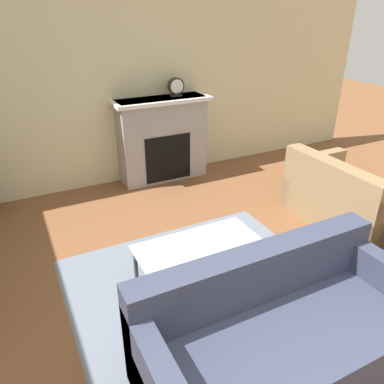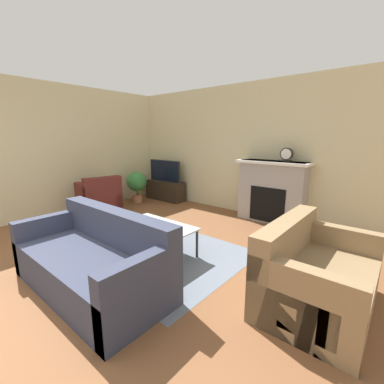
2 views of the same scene
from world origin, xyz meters
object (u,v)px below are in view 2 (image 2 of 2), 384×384
tv (165,171)px  couch_loveseat (314,277)px  coffee_table (154,229)px  mantel_clock (287,154)px  armchair_by_window (99,199)px  couch_sectional (94,262)px  potted_plant (137,183)px

tv → couch_loveseat: tv is taller
coffee_table → mantel_clock: bearing=70.3°
tv → coffee_table: tv is taller
mantel_clock → couch_loveseat: bearing=-62.3°
tv → armchair_by_window: bearing=-97.3°
couch_loveseat → tv: bearing=63.6°
couch_sectional → armchair_by_window: 2.94m
tv → couch_sectional: 4.05m
potted_plant → mantel_clock: size_ratio=3.05×
coffee_table → couch_sectional: bearing=-85.5°
tv → mantel_clock: 3.13m
potted_plant → mantel_clock: 3.60m
tv → mantel_clock: bearing=1.5°
couch_sectional → potted_plant: bearing=134.5°
tv → coffee_table: bearing=-47.2°
potted_plant → armchair_by_window: bearing=-83.9°
armchair_by_window → mantel_clock: (3.31, 1.84, 1.01)m
couch_sectional → armchair_by_window: bearing=148.2°
tv → potted_plant: size_ratio=1.33×
tv → armchair_by_window: size_ratio=1.12×
coffee_table → couch_loveseat: bearing=7.9°
tv → couch_sectional: bearing=-55.5°
armchair_by_window → coffee_table: 2.50m
potted_plant → couch_sectional: bearing=-45.5°
couch_sectional → coffee_table: couch_sectional is taller
armchair_by_window → mantel_clock: 3.92m
couch_sectional → mantel_clock: size_ratio=7.62×
couch_sectional → coffee_table: bearing=94.5°
tv → coffee_table: 3.26m
tv → potted_plant: bearing=-118.1°
couch_sectional → potted_plant: (-2.62, 2.67, 0.20)m
armchair_by_window → couch_loveseat: bearing=96.9°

